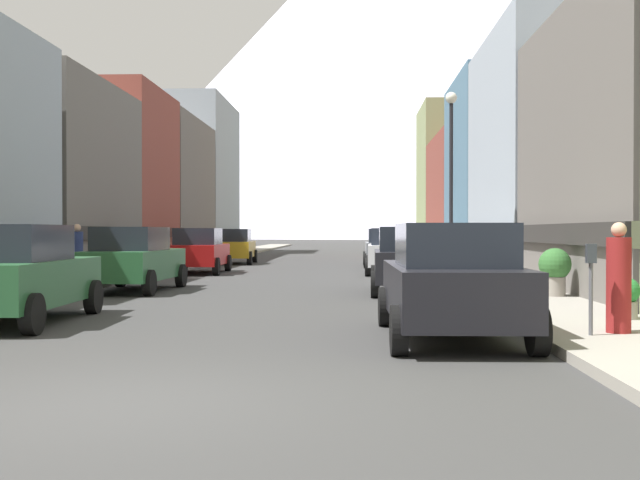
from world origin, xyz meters
The scene contains 26 objects.
ground_plane centered at (0.00, 0.00, 0.00)m, with size 400.00×400.00×0.00m, color #363636.
sidewalk_left centered at (-6.25, 35.00, 0.07)m, with size 2.50×100.00×0.15m, color gray.
sidewalk_right centered at (6.25, 35.00, 0.07)m, with size 2.50×100.00×0.15m, color gray.
storefront_left_3 centered at (-11.39, 32.63, 4.32)m, with size 8.08×8.01×8.95m.
storefront_left_4 centered at (-12.09, 42.41, 4.25)m, with size 9.48×11.22×8.81m.
storefront_left_5 centered at (-11.47, 54.06, 5.75)m, with size 8.24×11.74×11.85m.
storefront_right_2 centered at (10.79, 23.27, 4.46)m, with size 6.88×10.42×9.25m.
storefront_right_3 centered at (10.73, 33.27, 4.58)m, with size 6.76×9.31×9.49m.
storefront_right_4 centered at (12.43, 43.62, 3.74)m, with size 10.17×11.24×7.77m.
storefront_right_5 centered at (10.65, 53.69, 5.47)m, with size 6.59×8.67×11.30m.
car_left_0 centered at (-3.80, 6.42, 0.90)m, with size 2.20×4.46×1.78m.
car_left_1 centered at (-3.80, 14.07, 0.90)m, with size 2.17×4.45×1.78m.
car_left_2 centered at (-3.80, 23.35, 0.90)m, with size 2.16×4.45×1.78m.
car_left_3 centered at (-3.80, 32.53, 0.90)m, with size 2.24×4.48×1.78m.
car_right_0 centered at (3.80, 4.66, 0.90)m, with size 2.12×4.43×1.78m.
car_right_1 centered at (3.80, 13.72, 0.90)m, with size 2.15×4.44×1.78m.
car_right_2 centered at (3.80, 23.08, 0.90)m, with size 2.17×4.45×1.78m.
car_right_3 centered at (3.80, 29.42, 0.90)m, with size 2.08×4.41×1.78m.
parking_meter_near centered at (5.75, 4.13, 1.01)m, with size 0.14×0.10×1.33m.
potted_plant_1 centered at (7.00, 6.30, 0.54)m, with size 0.46×0.46×0.72m.
potted_plant_2 centered at (7.00, 11.10, 0.79)m, with size 0.75×0.75×1.12m.
pedestrian_0 centered at (6.25, 4.44, 0.91)m, with size 0.36×0.36×1.65m.
pedestrian_1 centered at (6.25, 24.24, 0.92)m, with size 0.36×0.36×1.68m.
pedestrian_2 centered at (-6.25, 16.53, 0.96)m, with size 0.36×0.36×1.74m.
streetlamp_right centered at (5.35, 17.27, 3.99)m, with size 0.36×0.36×5.86m.
mountain_backdrop centered at (27.21, 260.00, 64.92)m, with size 233.33×233.33×129.84m, color silver.
Camera 1 is at (2.30, -7.44, 1.66)m, focal length 44.15 mm.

